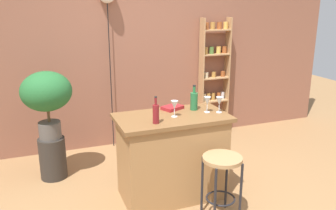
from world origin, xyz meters
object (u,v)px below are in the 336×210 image
at_px(bottle_olive_oil, 156,113).
at_px(potted_plant, 47,95).
at_px(bar_stool, 222,172).
at_px(wine_glass_left, 174,105).
at_px(cookbook, 172,108).
at_px(plant_stool, 53,158).
at_px(bottle_spirits_clear, 194,101).
at_px(wine_glass_center, 219,101).
at_px(spice_shelf, 214,74).
at_px(wine_glass_right, 207,101).

bearing_deg(bottle_olive_oil, potted_plant, 132.06).
bearing_deg(bar_stool, wine_glass_left, 118.18).
distance_m(bar_stool, potted_plant, 2.06).
bearing_deg(cookbook, potted_plant, 127.53).
bearing_deg(plant_stool, potted_plant, 0.00).
relative_size(bottle_spirits_clear, wine_glass_center, 1.62).
height_order(spice_shelf, bottle_spirits_clear, spice_shelf).
distance_m(potted_plant, wine_glass_center, 1.88).
bearing_deg(wine_glass_center, potted_plant, 150.43).
height_order(plant_stool, bottle_olive_oil, bottle_olive_oil).
relative_size(plant_stool, bottle_spirits_clear, 1.82).
distance_m(plant_stool, wine_glass_right, 1.91).
relative_size(bottle_olive_oil, wine_glass_left, 1.59).
xyz_separation_m(spice_shelf, wine_glass_right, (-0.88, -1.52, 0.07)).
xyz_separation_m(potted_plant, bottle_olive_oil, (0.92, -1.02, -0.01)).
bearing_deg(bar_stool, wine_glass_center, 66.11).
relative_size(potted_plant, wine_glass_right, 4.71).
bearing_deg(cookbook, wine_glass_center, -58.26).
distance_m(bar_stool, bottle_olive_oil, 0.81).
xyz_separation_m(bar_stool, cookbook, (-0.20, 0.75, 0.43)).
height_order(bar_stool, wine_glass_center, wine_glass_center).
height_order(potted_plant, cookbook, potted_plant).
xyz_separation_m(bottle_spirits_clear, wine_glass_left, (-0.28, -0.15, 0.02)).
relative_size(wine_glass_right, cookbook, 0.78).
relative_size(plant_stool, wine_glass_left, 2.95).
height_order(bar_stool, wine_glass_right, wine_glass_right).
bearing_deg(bottle_olive_oil, cookbook, 49.79).
relative_size(bar_stool, spice_shelf, 0.36).
height_order(plant_stool, wine_glass_right, wine_glass_right).
relative_size(bar_stool, wine_glass_center, 3.80).
xyz_separation_m(wine_glass_left, wine_glass_right, (0.37, 0.02, 0.00)).
bearing_deg(wine_glass_right, wine_glass_left, -176.83).
bearing_deg(bottle_spirits_clear, plant_stool, 152.40).
relative_size(potted_plant, wine_glass_center, 4.71).
xyz_separation_m(bar_stool, potted_plant, (-1.42, 1.40, 0.52)).
bearing_deg(cookbook, plant_stool, 127.53).
bearing_deg(wine_glass_center, wine_glass_left, 176.55).
bearing_deg(plant_stool, spice_shelf, 14.92).
relative_size(bottle_olive_oil, cookbook, 1.24).
height_order(potted_plant, wine_glass_right, potted_plant).
bearing_deg(potted_plant, wine_glass_right, -29.98).
relative_size(bar_stool, bottle_spirits_clear, 2.35).
relative_size(spice_shelf, plant_stool, 3.63).
bearing_deg(spice_shelf, bottle_spirits_clear, -125.04).
relative_size(wine_glass_center, cookbook, 0.78).
distance_m(bar_stool, cookbook, 0.89).
relative_size(spice_shelf, bottle_spirits_clear, 6.62).
bearing_deg(wine_glass_center, bottle_olive_oil, -172.76).
bearing_deg(wine_glass_right, bar_stool, -100.58).
bearing_deg(cookbook, wine_glass_left, -131.27).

